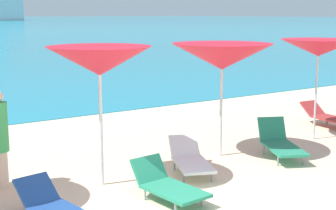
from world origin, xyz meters
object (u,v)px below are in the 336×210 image
Objects in this scene: lounge_chair_1 at (57,209)px; lounge_chair_11 at (167,185)px; umbrella_6 at (318,48)px; lounge_chair_7 at (280,143)px; lounge_chair_6 at (190,159)px; umbrella_5 at (222,57)px; lounge_chair_8 at (327,116)px; umbrella_4 at (99,61)px.

lounge_chair_1 is 1.83m from lounge_chair_11.
umbrella_6 is 2.66m from lounge_chair_7.
lounge_chair_11 is (-1.13, -0.92, -0.01)m from lounge_chair_6.
umbrella_5 is 1.51× the size of lounge_chair_6.
lounge_chair_1 is 1.10× the size of lounge_chair_8.
umbrella_4 is at bearing -169.37° from lounge_chair_8.
umbrella_4 is at bearing -178.96° from umbrella_6.
umbrella_4 is 1.55× the size of lounge_chair_6.
lounge_chair_6 is 1.46m from lounge_chair_11.
umbrella_5 is at bearing 176.74° from umbrella_6.
lounge_chair_11 is at bearing -158.24° from lounge_chair_8.
lounge_chair_7 is at bearing -7.83° from umbrella_4.
umbrella_6 is (2.76, -0.16, 0.08)m from umbrella_5.
umbrella_6 is 1.38× the size of lounge_chair_1.
umbrella_6 reaches higher than lounge_chair_1.
lounge_chair_11 is (-6.49, -2.09, -0.02)m from lounge_chair_8.
lounge_chair_7 is (-1.81, -0.63, -1.86)m from umbrella_6.
lounge_chair_11 is at bearing -118.57° from lounge_chair_6.
umbrella_5 reaches higher than lounge_chair_6.
umbrella_6 is 1.69× the size of lounge_chair_11.
lounge_chair_1 is at bearing 172.55° from lounge_chair_11.
umbrella_4 is 5.65m from umbrella_6.
umbrella_6 is at bearing -148.07° from lounge_chair_8.
lounge_chair_7 is (0.95, -0.79, -1.77)m from umbrella_5.
umbrella_4 reaches higher than umbrella_5.
lounge_chair_8 is (8.32, 2.03, 0.04)m from lounge_chair_1.
lounge_chair_6 is (-3.99, -0.45, -1.89)m from umbrella_6.
lounge_chair_1 is at bearing -169.35° from umbrella_6.
lounge_chair_11 is at bearing -10.94° from lounge_chair_1.
umbrella_5 is (2.89, 0.26, -0.08)m from umbrella_4.
umbrella_6 is at bearing 44.98° from lounge_chair_7.
lounge_chair_6 reaches higher than lounge_chair_1.
umbrella_5 reaches higher than lounge_chair_11.
lounge_chair_1 is 5.19m from lounge_chair_7.
umbrella_5 is at bearing 166.20° from lounge_chair_7.
umbrella_5 is 1.68× the size of lounge_chair_11.
lounge_chair_11 reaches higher than lounge_chair_6.
lounge_chair_11 is (-3.32, -0.74, -0.05)m from lounge_chair_7.
lounge_chair_8 is (1.37, 0.73, -1.88)m from umbrella_6.
lounge_chair_7 reaches higher than lounge_chair_8.
umbrella_5 is 1.51× the size of lounge_chair_8.
lounge_chair_7 is at bearing -160.76° from umbrella_6.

